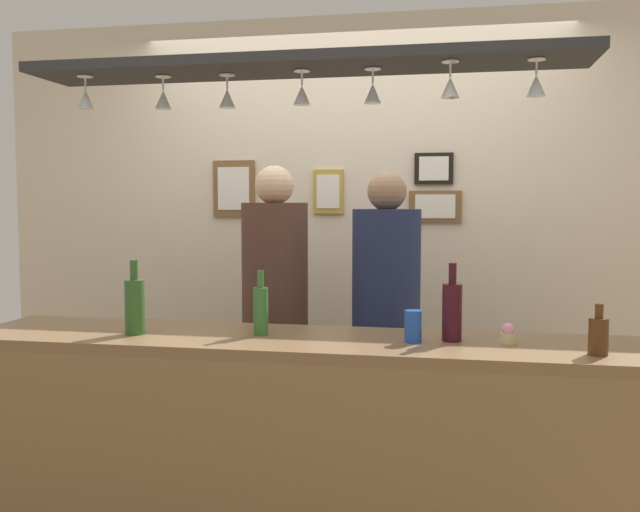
% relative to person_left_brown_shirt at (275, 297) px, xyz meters
% --- Properties ---
extents(back_wall, '(4.40, 0.06, 2.60)m').
position_rel_person_left_brown_shirt_xyz_m(back_wall, '(0.30, 0.66, 0.28)').
color(back_wall, beige).
rests_on(back_wall, ground_plane).
extents(bar_counter, '(2.70, 0.55, 0.98)m').
position_rel_person_left_brown_shirt_xyz_m(bar_counter, '(0.30, -0.94, -0.36)').
color(bar_counter, brown).
rests_on(bar_counter, ground_plane).
extents(overhead_glass_rack, '(2.20, 0.36, 0.04)m').
position_rel_person_left_brown_shirt_xyz_m(overhead_glass_rack, '(0.30, -0.74, 1.02)').
color(overhead_glass_rack, black).
extents(hanging_wineglass_far_left, '(0.07, 0.07, 0.13)m').
position_rel_person_left_brown_shirt_xyz_m(hanging_wineglass_far_left, '(-0.58, -0.79, 0.91)').
color(hanging_wineglass_far_left, silver).
rests_on(hanging_wineglass_far_left, overhead_glass_rack).
extents(hanging_wineglass_left, '(0.07, 0.07, 0.13)m').
position_rel_person_left_brown_shirt_xyz_m(hanging_wineglass_left, '(-0.28, -0.73, 0.91)').
color(hanging_wineglass_left, silver).
rests_on(hanging_wineglass_left, overhead_glass_rack).
extents(hanging_wineglass_center_left, '(0.07, 0.07, 0.13)m').
position_rel_person_left_brown_shirt_xyz_m(hanging_wineglass_center_left, '(-0.01, -0.71, 0.91)').
color(hanging_wineglass_center_left, silver).
rests_on(hanging_wineglass_center_left, overhead_glass_rack).
extents(hanging_wineglass_center, '(0.07, 0.07, 0.13)m').
position_rel_person_left_brown_shirt_xyz_m(hanging_wineglass_center, '(0.31, -0.74, 0.91)').
color(hanging_wineglass_center, silver).
rests_on(hanging_wineglass_center, overhead_glass_rack).
extents(hanging_wineglass_center_right, '(0.07, 0.07, 0.13)m').
position_rel_person_left_brown_shirt_xyz_m(hanging_wineglass_center_right, '(0.58, -0.73, 0.91)').
color(hanging_wineglass_center_right, silver).
rests_on(hanging_wineglass_center_right, overhead_glass_rack).
extents(hanging_wineglass_right, '(0.07, 0.07, 0.13)m').
position_rel_person_left_brown_shirt_xyz_m(hanging_wineglass_right, '(0.88, -0.81, 0.91)').
color(hanging_wineglass_right, silver).
rests_on(hanging_wineglass_right, overhead_glass_rack).
extents(hanging_wineglass_far_right, '(0.07, 0.07, 0.13)m').
position_rel_person_left_brown_shirt_xyz_m(hanging_wineglass_far_right, '(1.18, -0.79, 0.91)').
color(hanging_wineglass_far_right, silver).
rests_on(hanging_wineglass_far_right, overhead_glass_rack).
extents(person_left_brown_shirt, '(0.34, 0.34, 1.70)m').
position_rel_person_left_brown_shirt_xyz_m(person_left_brown_shirt, '(0.00, 0.00, 0.00)').
color(person_left_brown_shirt, '#2D334C').
rests_on(person_left_brown_shirt, ground_plane).
extents(person_middle_navy_shirt, '(0.34, 0.34, 1.66)m').
position_rel_person_left_brown_shirt_xyz_m(person_middle_navy_shirt, '(0.57, -0.00, -0.02)').
color(person_middle_navy_shirt, '#2D334C').
rests_on(person_middle_navy_shirt, ground_plane).
extents(bottle_champagne_green, '(0.08, 0.08, 0.30)m').
position_rel_person_left_brown_shirt_xyz_m(bottle_champagne_green, '(-0.36, -0.85, 0.07)').
color(bottle_champagne_green, '#2D5623').
rests_on(bottle_champagne_green, bar_counter).
extents(bottle_beer_brown_stubby, '(0.07, 0.07, 0.18)m').
position_rel_person_left_brown_shirt_xyz_m(bottle_beer_brown_stubby, '(1.40, -0.91, 0.02)').
color(bottle_beer_brown_stubby, '#512D14').
rests_on(bottle_beer_brown_stubby, bar_counter).
extents(bottle_beer_green_import, '(0.06, 0.06, 0.26)m').
position_rel_person_left_brown_shirt_xyz_m(bottle_beer_green_import, '(0.14, -0.77, 0.06)').
color(bottle_beer_green_import, '#336B2D').
rests_on(bottle_beer_green_import, bar_counter).
extents(bottle_wine_dark_red, '(0.08, 0.08, 0.30)m').
position_rel_person_left_brown_shirt_xyz_m(bottle_wine_dark_red, '(0.90, -0.75, 0.07)').
color(bottle_wine_dark_red, '#380F19').
rests_on(bottle_wine_dark_red, bar_counter).
extents(drink_can, '(0.07, 0.07, 0.12)m').
position_rel_person_left_brown_shirt_xyz_m(drink_can, '(0.75, -0.81, 0.01)').
color(drink_can, '#1E4CB2').
rests_on(drink_can, bar_counter).
extents(cupcake, '(0.06, 0.06, 0.08)m').
position_rel_person_left_brown_shirt_xyz_m(cupcake, '(1.11, -0.76, -0.01)').
color(cupcake, beige).
rests_on(cupcake, bar_counter).
extents(picture_frame_caricature, '(0.26, 0.02, 0.34)m').
position_rel_person_left_brown_shirt_xyz_m(picture_frame_caricature, '(-0.42, 0.62, 0.57)').
color(picture_frame_caricature, brown).
rests_on(picture_frame_caricature, back_wall).
extents(picture_frame_lower_pair, '(0.30, 0.02, 0.18)m').
position_rel_person_left_brown_shirt_xyz_m(picture_frame_lower_pair, '(0.79, 0.62, 0.46)').
color(picture_frame_lower_pair, brown).
rests_on(picture_frame_lower_pair, back_wall).
extents(picture_frame_crest, '(0.18, 0.02, 0.26)m').
position_rel_person_left_brown_shirt_xyz_m(picture_frame_crest, '(0.17, 0.62, 0.55)').
color(picture_frame_crest, '#B29338').
rests_on(picture_frame_crest, back_wall).
extents(picture_frame_upper_small, '(0.22, 0.02, 0.18)m').
position_rel_person_left_brown_shirt_xyz_m(picture_frame_upper_small, '(0.78, 0.62, 0.68)').
color(picture_frame_upper_small, black).
rests_on(picture_frame_upper_small, back_wall).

